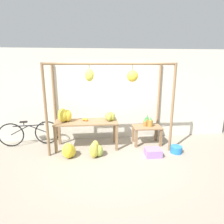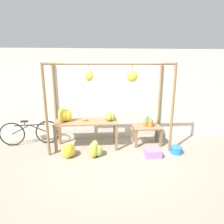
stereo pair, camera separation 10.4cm
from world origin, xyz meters
name	(u,v)px [view 1 (the left image)]	position (x,y,z in m)	size (l,w,h in m)	color
ground_plane	(112,159)	(0.00, 0.00, 0.00)	(20.00, 20.00, 0.00)	gray
shop_wall_back	(108,95)	(0.00, 1.52, 1.40)	(8.00, 0.08, 2.80)	beige
stall_awning	(112,90)	(0.04, 0.62, 1.67)	(3.33, 1.24, 2.38)	brown
display_table_main	(87,125)	(-0.66, 0.79, 0.67)	(1.75, 0.68, 0.79)	brown
display_table_side	(147,130)	(1.12, 0.87, 0.43)	(0.83, 0.52, 0.55)	brown
banana_pile_on_table	(64,116)	(-1.27, 0.81, 0.96)	(0.48, 0.46, 0.39)	gold
orange_pile	(85,119)	(-0.70, 0.84, 0.82)	(0.16, 0.17, 0.08)	orange
pineapple_cluster	(147,122)	(1.15, 0.93, 0.68)	(0.28, 0.30, 0.33)	olive
banana_pile_ground_left	(69,151)	(-1.11, 0.23, 0.17)	(0.43, 0.48, 0.40)	gold
banana_pile_ground_right	(96,150)	(-0.41, 0.17, 0.20)	(0.44, 0.40, 0.43)	#9EB247
fruit_crate_white	(153,152)	(1.07, 0.08, 0.10)	(0.41, 0.34, 0.19)	#9970B7
blue_bucket	(176,149)	(1.76, 0.20, 0.09)	(0.31, 0.31, 0.19)	blue
parked_bicycle	(29,133)	(-2.35, 1.11, 0.37)	(1.70, 0.22, 0.75)	black
papaya_pile	(110,117)	(0.00, 0.77, 0.90)	(0.32, 0.30, 0.27)	#93A33D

